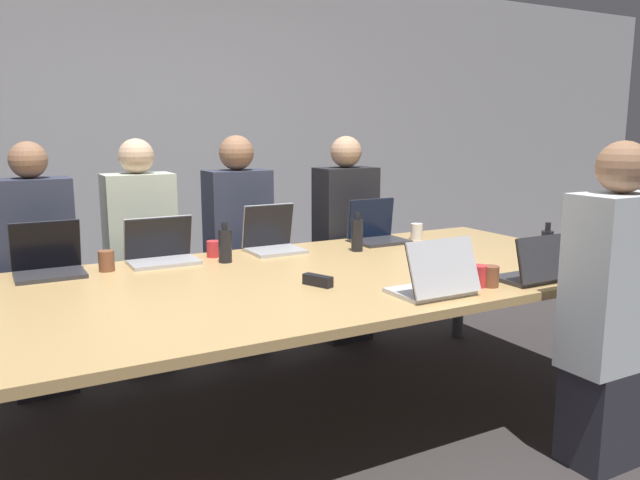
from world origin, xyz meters
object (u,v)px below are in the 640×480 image
Objects in this scene: laptop_near_midright at (436,279)px; laptop_far_center at (272,238)px; person_far_right at (345,243)px; person_far_midleft at (142,260)px; person_far_left at (38,275)px; cup_near_midright at (478,276)px; person_near_right at (611,313)px; cup_near_right at (490,276)px; bottle_far_midleft at (225,245)px; stapler at (318,280)px; laptop_near_right at (538,268)px; bottle_near_right at (547,249)px; cup_far_midleft at (214,249)px; laptop_far_left at (48,260)px; person_far_center at (239,249)px; cup_far_right at (417,232)px; laptop_far_midleft at (161,250)px; cup_far_left at (106,261)px; laptop_far_right at (376,230)px.

laptop_far_center reaches higher than laptop_near_midright.
person_far_right reaches higher than person_far_midleft.
person_far_right is at bearing -1.33° from person_far_left.
person_near_right reaches higher than cup_near_midright.
cup_near_right is 1.39m from bottle_far_midleft.
laptop_far_center is at bearing 57.04° from stapler.
laptop_near_right is 1.50m from laptop_far_center.
cup_far_midleft is (-1.39, 1.11, -0.06)m from bottle_near_right.
person_far_right is 15.42× the size of cup_far_midleft.
cup_near_midright is 0.57m from bottle_near_right.
person_far_right is at bearing -86.85° from laptop_near_right.
person_far_midleft is at bearing 89.00° from stapler.
laptop_far_center reaches higher than laptop_near_right.
stapler is (-0.16, -0.85, -0.05)m from laptop_far_center.
person_far_left reaches higher than laptop_near_midright.
person_far_left reaches higher than laptop_far_left.
bottle_far_midleft is at bearing -117.63° from person_far_center.
laptop_far_midleft is (-1.63, 0.11, 0.02)m from cup_far_right.
person_far_midleft reaches higher than laptop_far_left.
cup_near_right is at bearing -52.55° from stapler.
bottle_near_right is 2.32× the size of cup_far_left.
person_near_right reaches higher than laptop_far_right.
cup_near_midright is at bearing -98.19° from person_far_right.
cup_far_left is at bearing -167.15° from laptop_far_midleft.
person_far_center is at bearing -81.43° from laptop_near_midright.
person_far_midleft reaches higher than laptop_far_midleft.
laptop_near_right is 0.24× the size of person_far_center.
person_far_midleft is at bearing 179.00° from person_far_center.
laptop_near_right reaches higher than cup_far_midleft.
person_far_midleft is at bearing 125.27° from cup_near_right.
cup_far_midleft is (-1.15, 1.28, -0.02)m from laptop_near_right.
laptop_far_midleft is 3.97× the size of cup_far_midleft.
laptop_near_midright is 0.27m from cup_near_midright.
laptop_far_right is at bearing -19.15° from person_far_midleft.
laptop_far_center reaches higher than laptop_far_left.
person_far_center is at bearing -1.00° from person_far_midleft.
laptop_near_midright is 1.02× the size of laptop_near_right.
person_far_right is at bearing 103.12° from bottle_near_right.
cup_far_midleft is at bearing 0.86° from laptop_far_left.
laptop_far_right reaches higher than bottle_far_midleft.
bottle_near_right reaches higher than bottle_far_midleft.
person_far_midleft is (-1.64, 0.55, -0.12)m from cup_far_right.
cup_near_midright is 1.03× the size of cup_near_right.
bottle_far_midleft is 0.71m from stapler.
laptop_near_right is at bearing -47.18° from stapler.
person_near_right reaches higher than laptop_far_midleft.
laptop_far_right is 1.07× the size of laptop_far_center.
bottle_far_midleft is 1.05m from person_far_left.
person_far_midleft reaches higher than bottle_near_right.
laptop_far_midleft is (-1.69, 1.11, -0.03)m from bottle_near_right.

